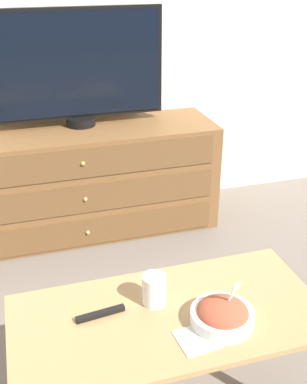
{
  "coord_description": "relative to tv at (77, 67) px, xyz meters",
  "views": [
    {
      "loc": [
        -0.41,
        -2.88,
        1.54
      ],
      "look_at": [
        0.06,
        -1.34,
        0.74
      ],
      "focal_mm": 45.0,
      "sensor_mm": 36.0,
      "label": 1
    }
  ],
  "objects": [
    {
      "name": "ground_plane",
      "position": [
        0.04,
        0.18,
        -0.98
      ],
      "size": [
        12.0,
        12.0,
        0.0
      ],
      "primitive_type": "plane",
      "color": "#70665B"
    },
    {
      "name": "drink_cup",
      "position": [
        0.01,
        -1.45,
        -0.46
      ],
      "size": [
        0.08,
        0.08,
        0.11
      ],
      "color": "beige",
      "rests_on": "coffee_table"
    },
    {
      "name": "napkin",
      "position": [
        0.08,
        -1.66,
        -0.51
      ],
      "size": [
        0.13,
        0.13,
        0.0
      ],
      "color": "silver",
      "rests_on": "coffee_table"
    },
    {
      "name": "coffee_table",
      "position": [
        0.04,
        -1.52,
        -0.58
      ],
      "size": [
        1.04,
        0.51,
        0.47
      ],
      "color": "tan",
      "rests_on": "ground_plane"
    },
    {
      "name": "remote_control",
      "position": [
        -0.18,
        -1.47,
        -0.5
      ],
      "size": [
        0.17,
        0.04,
        0.02
      ],
      "color": "black",
      "rests_on": "coffee_table"
    },
    {
      "name": "tv",
      "position": [
        0.0,
        0.0,
        0.0
      ],
      "size": [
        0.98,
        0.17,
        0.65
      ],
      "color": "black",
      "rests_on": "dresser"
    },
    {
      "name": "wall_back",
      "position": [
        0.04,
        0.21,
        0.32
      ],
      "size": [
        12.0,
        0.05,
        2.6
      ],
      "color": "white",
      "rests_on": "ground_plane"
    },
    {
      "name": "dresser",
      "position": [
        -0.05,
        -0.09,
        -0.66
      ],
      "size": [
        1.64,
        0.49,
        0.64
      ],
      "color": "brown",
      "rests_on": "ground_plane"
    },
    {
      "name": "takeout_bowl",
      "position": [
        0.19,
        -1.61,
        -0.48
      ],
      "size": [
        0.21,
        0.21,
        0.17
      ],
      "color": "silver",
      "rests_on": "coffee_table"
    }
  ]
}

